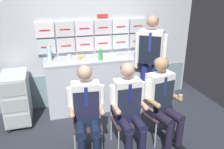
% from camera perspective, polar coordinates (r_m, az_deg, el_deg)
% --- Properties ---
extents(ground, '(4.80, 4.80, 0.04)m').
position_cam_1_polar(ground, '(3.72, -0.62, -16.04)').
color(ground, '#282C34').
extents(galley_bulkhead, '(4.20, 0.14, 2.15)m').
position_cam_1_polar(galley_bulkhead, '(4.46, -5.37, 5.89)').
color(galley_bulkhead, '#B5B7BE').
rests_on(galley_bulkhead, ground).
extents(galley_counter, '(1.87, 0.53, 0.99)m').
position_cam_1_polar(galley_counter, '(4.40, -3.68, -2.16)').
color(galley_counter, '#B8BCC7').
rests_on(galley_counter, ground).
extents(service_trolley, '(0.40, 0.65, 0.89)m').
position_cam_1_polar(service_trolley, '(4.20, -22.37, -5.18)').
color(service_trolley, black).
rests_on(service_trolley, ground).
extents(folding_chair_left, '(0.44, 0.44, 0.83)m').
position_cam_1_polar(folding_chair_left, '(3.35, -6.35, -9.90)').
color(folding_chair_left, '#A8AAAF').
rests_on(folding_chair_left, ground).
extents(crew_member_left, '(0.51, 0.65, 1.28)m').
position_cam_1_polar(crew_member_left, '(3.11, -6.28, -8.33)').
color(crew_member_left, black).
rests_on(crew_member_left, ground).
extents(folding_chair_right, '(0.40, 0.41, 0.83)m').
position_cam_1_polar(folding_chair_right, '(3.41, 3.13, -9.12)').
color(folding_chair_right, '#A8AAAF').
rests_on(folding_chair_right, ground).
extents(crew_member_right, '(0.51, 0.62, 1.28)m').
position_cam_1_polar(crew_member_right, '(3.19, 4.16, -7.47)').
color(crew_member_right, black).
rests_on(crew_member_right, ground).
extents(folding_chair_by_counter, '(0.48, 0.48, 0.83)m').
position_cam_1_polar(folding_chair_by_counter, '(3.63, 10.46, -7.51)').
color(folding_chair_by_counter, '#A8AAAF').
rests_on(folding_chair_by_counter, ground).
extents(crew_member_by_counter, '(0.54, 0.70, 1.30)m').
position_cam_1_polar(crew_member_by_counter, '(3.43, 12.33, -5.47)').
color(crew_member_by_counter, black).
rests_on(crew_member_by_counter, ground).
extents(crew_member_standing, '(0.46, 0.42, 1.77)m').
position_cam_1_polar(crew_member_standing, '(4.07, 9.41, 4.36)').
color(crew_member_standing, black).
rests_on(crew_member_standing, ground).
extents(water_bottle_short, '(0.07, 0.07, 0.28)m').
position_cam_1_polar(water_bottle_short, '(4.19, -15.18, 5.03)').
color(water_bottle_short, silver).
rests_on(water_bottle_short, galley_counter).
extents(water_bottle_blue_cap, '(0.07, 0.07, 0.23)m').
position_cam_1_polar(water_bottle_blue_cap, '(4.09, -2.85, 5.04)').
color(water_bottle_blue_cap, '#449C50').
rests_on(water_bottle_blue_cap, galley_counter).
extents(espresso_cup_small, '(0.06, 0.06, 0.06)m').
position_cam_1_polar(espresso_cup_small, '(4.13, 0.24, 4.13)').
color(espresso_cup_small, silver).
rests_on(espresso_cup_small, galley_counter).
extents(coffee_cup_spare, '(0.06, 0.06, 0.08)m').
position_cam_1_polar(coffee_cup_spare, '(4.14, -8.10, 4.11)').
color(coffee_cup_spare, tan).
rests_on(coffee_cup_spare, galley_counter).
extents(paper_cup_tan, '(0.07, 0.07, 0.06)m').
position_cam_1_polar(paper_cup_tan, '(4.28, -10.51, 4.39)').
color(paper_cup_tan, silver).
rests_on(paper_cup_tan, galley_counter).
extents(snack_banana, '(0.17, 0.10, 0.04)m').
position_cam_1_polar(snack_banana, '(4.28, -7.81, 4.36)').
color(snack_banana, yellow).
rests_on(snack_banana, galley_counter).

